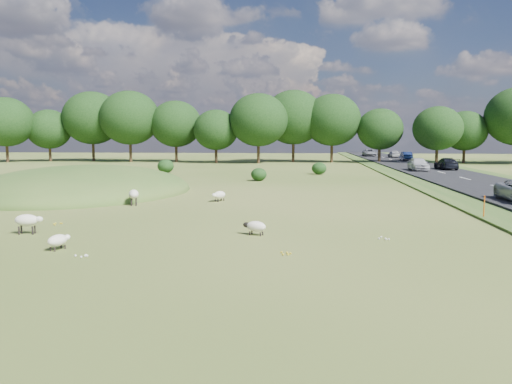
% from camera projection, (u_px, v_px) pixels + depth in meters
% --- Properties ---
extents(ground, '(160.00, 160.00, 0.00)m').
position_uv_depth(ground, '(250.00, 183.00, 44.87)').
color(ground, '#3B571B').
rests_on(ground, ground).
extents(mound, '(16.00, 20.00, 4.00)m').
position_uv_depth(mound, '(83.00, 192.00, 38.03)').
color(mound, '#33561E').
rests_on(mound, ground).
extents(road, '(8.00, 150.00, 0.25)m').
position_uv_depth(road, '(447.00, 175.00, 52.95)').
color(road, black).
rests_on(road, ground).
extents(treeline, '(96.28, 14.66, 11.70)m').
position_uv_depth(treeline, '(266.00, 121.00, 79.30)').
color(treeline, black).
rests_on(treeline, ground).
extents(shrubs, '(19.33, 11.16, 1.55)m').
position_uv_depth(shrubs, '(231.00, 168.00, 54.38)').
color(shrubs, black).
rests_on(shrubs, ground).
extents(marker_post, '(0.06, 0.06, 1.20)m').
position_uv_depth(marker_post, '(484.00, 207.00, 25.44)').
color(marker_post, '#D8590C').
rests_on(marker_post, ground).
extents(sheep_0, '(0.72, 1.05, 0.58)m').
position_uv_depth(sheep_0, '(58.00, 240.00, 18.47)').
color(sheep_0, beige).
rests_on(sheep_0, ground).
extents(sheep_1, '(1.10, 0.74, 0.61)m').
position_uv_depth(sheep_1, '(255.00, 226.00, 21.20)').
color(sheep_1, beige).
rests_on(sheep_1, ground).
extents(sheep_2, '(1.23, 0.64, 0.87)m').
position_uv_depth(sheep_2, '(27.00, 220.00, 21.41)').
color(sheep_2, beige).
rests_on(sheep_2, ground).
extents(sheep_3, '(0.88, 1.39, 0.96)m').
position_uv_depth(sheep_3, '(134.00, 194.00, 30.45)').
color(sheep_3, beige).
rests_on(sheep_3, ground).
extents(sheep_4, '(0.95, 1.17, 0.67)m').
position_uv_depth(sheep_4, '(219.00, 195.00, 32.23)').
color(sheep_4, beige).
rests_on(sheep_4, ground).
extents(car_0, '(2.37, 5.14, 1.43)m').
position_uv_depth(car_0, '(369.00, 153.00, 99.38)').
color(car_0, '#98999F').
rests_on(car_0, road).
extents(car_1, '(1.46, 4.20, 1.38)m').
position_uv_depth(car_1, '(406.00, 156.00, 82.81)').
color(car_1, navy).
rests_on(car_1, road).
extents(car_2, '(1.82, 4.53, 1.55)m').
position_uv_depth(car_2, '(418.00, 164.00, 57.75)').
color(car_2, silver).
rests_on(car_2, road).
extents(car_4, '(1.94, 4.77, 1.38)m').
position_uv_depth(car_4, '(446.00, 164.00, 59.65)').
color(car_4, black).
rests_on(car_4, road).
extents(car_6, '(1.72, 4.24, 1.23)m').
position_uv_depth(car_6, '(394.00, 154.00, 93.70)').
color(car_6, silver).
rests_on(car_6, road).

